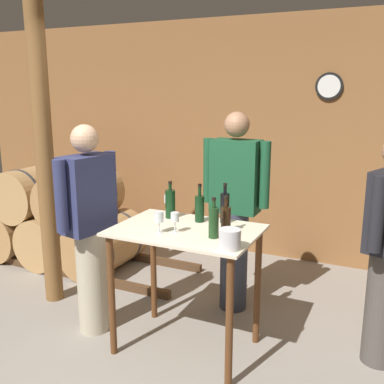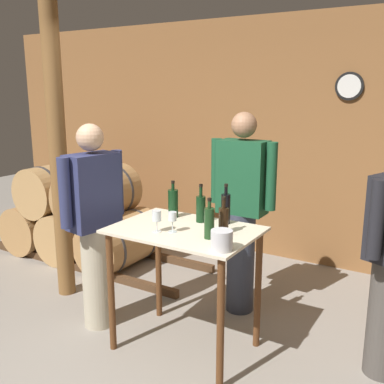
{
  "view_description": "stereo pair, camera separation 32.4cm",
  "coord_description": "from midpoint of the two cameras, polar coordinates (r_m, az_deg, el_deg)",
  "views": [
    {
      "loc": [
        1.38,
        -2.11,
        1.93
      ],
      "look_at": [
        0.03,
        0.74,
        1.2
      ],
      "focal_mm": 42.0,
      "sensor_mm": 36.0,
      "label": 1
    },
    {
      "loc": [
        1.67,
        -1.96,
        1.93
      ],
      "look_at": [
        0.03,
        0.74,
        1.2
      ],
      "focal_mm": 42.0,
      "sensor_mm": 36.0,
      "label": 2
    }
  ],
  "objects": [
    {
      "name": "person_visitor_with_scarf",
      "position": [
        3.62,
        -15.44,
        -4.24
      ],
      "size": [
        0.29,
        0.58,
        1.67
      ],
      "color": "#B7AD93",
      "rests_on": "ground_plane"
    },
    {
      "name": "wine_bottle_far_left",
      "position": [
        3.47,
        -5.44,
        -1.47
      ],
      "size": [
        0.08,
        0.08,
        0.29
      ],
      "color": "black",
      "rests_on": "tasting_table"
    },
    {
      "name": "wine_bottle_far_right",
      "position": [
        3.12,
        1.37,
        -3.42
      ],
      "size": [
        0.07,
        0.07,
        0.26
      ],
      "color": "black",
      "rests_on": "tasting_table"
    },
    {
      "name": "ice_bucket",
      "position": [
        2.81,
        1.54,
        -6.06
      ],
      "size": [
        0.14,
        0.14,
        0.13
      ],
      "color": "silver",
      "rests_on": "tasting_table"
    },
    {
      "name": "barrel_rack",
      "position": [
        5.32,
        -18.1,
        -3.42
      ],
      "size": [
        3.17,
        0.88,
        1.08
      ],
      "color": "#4C331E",
      "rests_on": "ground_plane"
    },
    {
      "name": "wooden_post",
      "position": [
        4.18,
        -20.38,
        4.31
      ],
      "size": [
        0.16,
        0.16,
        2.7
      ],
      "color": "brown",
      "rests_on": "ground_plane"
    },
    {
      "name": "wine_bottle_left",
      "position": [
        3.36,
        -1.79,
        -2.04
      ],
      "size": [
        0.07,
        0.07,
        0.29
      ],
      "color": "black",
      "rests_on": "tasting_table"
    },
    {
      "name": "person_visitor_bearded",
      "position": [
        3.84,
        3.09,
        -2.1
      ],
      "size": [
        0.59,
        0.24,
        1.74
      ],
      "color": "#333847",
      "rests_on": "ground_plane"
    },
    {
      "name": "back_wall",
      "position": [
        5.13,
        7.96,
        6.52
      ],
      "size": [
        8.4,
        0.08,
        2.7
      ],
      "color": "brown",
      "rests_on": "ground_plane"
    },
    {
      "name": "tasting_table",
      "position": [
        3.28,
        -3.61,
        -7.92
      ],
      "size": [
        1.03,
        0.72,
        0.95
      ],
      "color": "beige",
      "rests_on": "ground_plane"
    },
    {
      "name": "wine_bottle_right",
      "position": [
        3.0,
        -0.32,
        -3.83
      ],
      "size": [
        0.07,
        0.07,
        0.28
      ],
      "color": "#193819",
      "rests_on": "tasting_table"
    },
    {
      "name": "wine_bottle_center",
      "position": [
        3.33,
        1.41,
        -1.95
      ],
      "size": [
        0.07,
        0.07,
        0.3
      ],
      "color": "black",
      "rests_on": "tasting_table"
    },
    {
      "name": "wine_glass_near_left",
      "position": [
        3.59,
        -5.67,
        -1.04
      ],
      "size": [
        0.06,
        0.06,
        0.15
      ],
      "color": "silver",
      "rests_on": "tasting_table"
    },
    {
      "name": "wine_glass_near_right",
      "position": [
        3.12,
        -5.25,
        -3.34
      ],
      "size": [
        0.06,
        0.06,
        0.15
      ],
      "color": "silver",
      "rests_on": "tasting_table"
    },
    {
      "name": "wine_glass_near_center",
      "position": [
        3.12,
        -7.2,
        -3.28
      ],
      "size": [
        0.06,
        0.06,
        0.15
      ],
      "color": "silver",
      "rests_on": "tasting_table"
    }
  ]
}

